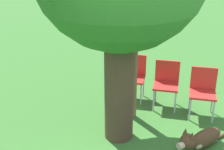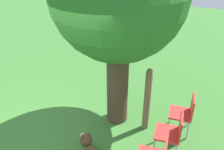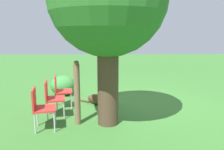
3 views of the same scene
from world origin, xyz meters
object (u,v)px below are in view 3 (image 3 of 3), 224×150
object	(u,v)px
red_chair_0	(61,89)
tennis_ball	(107,96)
red_chair_2	(40,106)
dog	(101,99)
fence_post	(77,93)
red_chair_1	(52,96)

from	to	relation	value
red_chair_0	tennis_ball	world-z (taller)	red_chair_0
red_chair_0	red_chair_2	size ratio (longest dim) A/B	1.00
dog	fence_post	world-z (taller)	fence_post
red_chair_0	tennis_ball	xyz separation A→B (m)	(-1.20, -0.86, -0.46)
red_chair_1	red_chair_2	size ratio (longest dim) A/B	1.00
red_chair_2	red_chair_0	bearing A→B (deg)	73.47
dog	red_chair_1	bearing A→B (deg)	-111.54
red_chair_2	red_chair_1	bearing A→B (deg)	73.47
red_chair_0	red_chair_1	bearing A→B (deg)	-106.53
red_chair_2	tennis_ball	distance (m)	2.59
fence_post	red_chair_1	distance (m)	0.78
red_chair_1	tennis_ball	distance (m)	2.03
red_chair_1	red_chair_2	world-z (taller)	same
dog	red_chair_1	size ratio (longest dim) A/B	1.20
dog	red_chair_0	size ratio (longest dim) A/B	1.20
dog	tennis_ball	world-z (taller)	dog
dog	tennis_ball	bearing A→B (deg)	107.48
dog	red_chair_0	xyz separation A→B (m)	(1.03, 0.17, 0.34)
dog	red_chair_0	distance (m)	1.10
red_chair_0	tennis_ball	bearing A→B (deg)	24.50
red_chair_1	tennis_ball	size ratio (longest dim) A/B	12.50
tennis_ball	fence_post	bearing A→B (deg)	71.81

